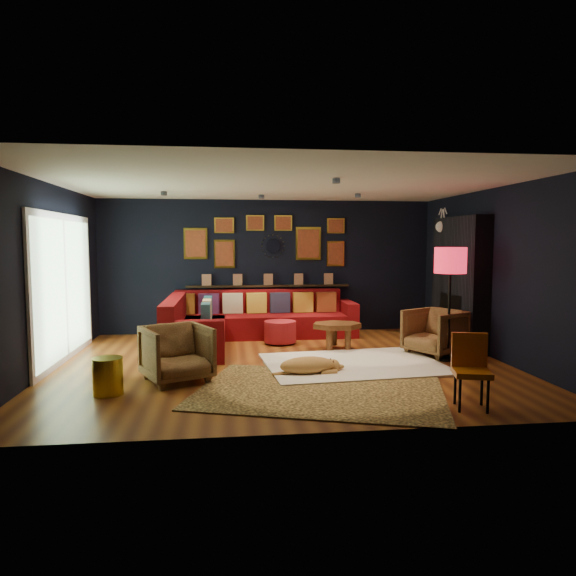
{
  "coord_description": "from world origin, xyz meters",
  "views": [
    {
      "loc": [
        -0.8,
        -7.33,
        1.78
      ],
      "look_at": [
        0.11,
        0.3,
        1.09
      ],
      "focal_mm": 32.0,
      "sensor_mm": 36.0,
      "label": 1
    }
  ],
  "objects": [
    {
      "name": "floor",
      "position": [
        0.0,
        0.0,
        0.0
      ],
      "size": [
        6.5,
        6.5,
        0.0
      ],
      "primitive_type": "plane",
      "color": "brown",
      "rests_on": "ground"
    },
    {
      "name": "room_walls",
      "position": [
        0.0,
        0.0,
        1.59
      ],
      "size": [
        6.5,
        6.5,
        6.5
      ],
      "color": "black",
      "rests_on": "ground"
    },
    {
      "name": "sectional",
      "position": [
        -0.61,
        1.81,
        0.32
      ],
      "size": [
        3.41,
        2.69,
        0.86
      ],
      "color": "maroon",
      "rests_on": "ground"
    },
    {
      "name": "ledge",
      "position": [
        0.0,
        2.68,
        0.92
      ],
      "size": [
        3.2,
        0.12,
        0.04
      ],
      "primitive_type": "cube",
      "color": "black",
      "rests_on": "room_walls"
    },
    {
      "name": "gallery_wall",
      "position": [
        -0.01,
        2.72,
        1.81
      ],
      "size": [
        3.15,
        0.04,
        1.02
      ],
      "color": "gold",
      "rests_on": "room_walls"
    },
    {
      "name": "sunburst_mirror",
      "position": [
        0.1,
        2.72,
        1.7
      ],
      "size": [
        0.47,
        0.16,
        0.47
      ],
      "color": "silver",
      "rests_on": "room_walls"
    },
    {
      "name": "fireplace",
      "position": [
        3.09,
        0.9,
        1.02
      ],
      "size": [
        0.31,
        1.6,
        2.2
      ],
      "color": "black",
      "rests_on": "ground"
    },
    {
      "name": "deer_head",
      "position": [
        3.14,
        1.4,
        2.05
      ],
      "size": [
        0.5,
        0.28,
        0.45
      ],
      "color": "white",
      "rests_on": "fireplace"
    },
    {
      "name": "sliding_door",
      "position": [
        -3.22,
        0.6,
        1.1
      ],
      "size": [
        0.06,
        2.8,
        2.2
      ],
      "color": "white",
      "rests_on": "ground"
    },
    {
      "name": "ceiling_spots",
      "position": [
        -0.0,
        0.8,
        2.56
      ],
      "size": [
        3.3,
        2.5,
        0.06
      ],
      "color": "black",
      "rests_on": "room_walls"
    },
    {
      "name": "shag_rug",
      "position": [
        1.0,
        -0.2,
        0.02
      ],
      "size": [
        2.65,
        2.04,
        0.03
      ],
      "primitive_type": "cube",
      "rotation": [
        0.0,
        0.0,
        0.09
      ],
      "color": "white",
      "rests_on": "ground"
    },
    {
      "name": "leopard_rug",
      "position": [
        0.29,
        -1.43,
        0.01
      ],
      "size": [
        3.37,
        2.84,
        0.02
      ],
      "primitive_type": "cube",
      "rotation": [
        0.0,
        0.0,
        -0.31
      ],
      "color": "tan",
      "rests_on": "ground"
    },
    {
      "name": "coffee_table",
      "position": [
        0.99,
        0.88,
        0.36
      ],
      "size": [
        0.84,
        0.63,
        0.41
      ],
      "rotation": [
        0.0,
        0.0,
        -0.02
      ],
      "color": "brown",
      "rests_on": "shag_rug"
    },
    {
      "name": "pouf",
      "position": [
        0.11,
        1.5,
        0.22
      ],
      "size": [
        0.56,
        0.56,
        0.37
      ],
      "primitive_type": "cylinder",
      "color": "maroon",
      "rests_on": "shag_rug"
    },
    {
      "name": "armchair_left",
      "position": [
        -1.45,
        -0.77,
        0.4
      ],
      "size": [
        1.01,
        0.99,
        0.79
      ],
      "primitive_type": "imported",
      "rotation": [
        0.0,
        0.0,
        0.45
      ],
      "color": "#C18246",
      "rests_on": "ground"
    },
    {
      "name": "armchair_right",
      "position": [
        2.45,
        0.33,
        0.4
      ],
      "size": [
        1.01,
        1.03,
        0.8
      ],
      "primitive_type": "imported",
      "rotation": [
        0.0,
        0.0,
        -1.06
      ],
      "color": "#C18246",
      "rests_on": "ground"
    },
    {
      "name": "gold_stool",
      "position": [
        -2.2,
        -1.25,
        0.22
      ],
      "size": [
        0.35,
        0.35,
        0.43
      ],
      "primitive_type": "cylinder",
      "color": "gold",
      "rests_on": "ground"
    },
    {
      "name": "orange_chair",
      "position": [
        1.79,
        -2.19,
        0.47
      ],
      "size": [
        0.46,
        0.46,
        0.8
      ],
      "rotation": [
        0.0,
        0.0,
        -0.26
      ],
      "color": "black",
      "rests_on": "ground"
    },
    {
      "name": "floor_lamp",
      "position": [
        2.5,
        -0.05,
        1.44
      ],
      "size": [
        0.47,
        0.47,
        1.7
      ],
      "color": "black",
      "rests_on": "ground"
    },
    {
      "name": "dog",
      "position": [
        0.25,
        -0.66,
        0.18
      ],
      "size": [
        1.06,
        0.59,
        0.32
      ],
      "primitive_type": null,
      "rotation": [
        0.0,
        0.0,
        0.09
      ],
      "color": "#BD8845",
      "rests_on": "leopard_rug"
    }
  ]
}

